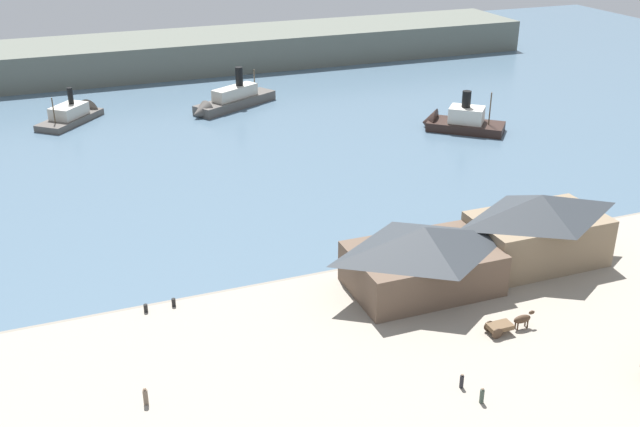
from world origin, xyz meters
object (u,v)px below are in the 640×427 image
at_px(mooring_post_center_east, 146,308).
at_px(ferry_near_quay, 76,114).
at_px(ferry_shed_central_terminal, 423,257).
at_px(ferry_outer_harbor, 229,101).
at_px(mooring_post_west, 174,302).
at_px(pedestrian_walking_west, 482,396).
at_px(ferry_moored_east, 456,122).
at_px(pedestrian_walking_east, 462,381).
at_px(ferry_shed_west_terminal, 538,228).
at_px(pedestrian_near_west_shed, 146,396).
at_px(horse_cart, 508,324).

relative_size(mooring_post_center_east, ferry_near_quay, 0.06).
xyz_separation_m(ferry_shed_central_terminal, ferry_outer_harbor, (-1.20, 81.61, -3.41)).
relative_size(mooring_post_west, ferry_near_quay, 0.06).
xyz_separation_m(pedestrian_walking_west, mooring_post_west, (-22.42, 26.08, -0.29)).
height_order(pedestrian_walking_west, ferry_outer_harbor, ferry_outer_harbor).
relative_size(mooring_post_center_east, ferry_moored_east, 0.06).
relative_size(pedestrian_walking_west, mooring_post_west, 1.80).
height_order(ferry_shed_central_terminal, pedestrian_walking_east, ferry_shed_central_terminal).
bearing_deg(ferry_moored_east, ferry_outer_harbor, 141.67).
distance_m(pedestrian_walking_east, mooring_post_center_east, 34.21).
bearing_deg(ferry_shed_west_terminal, ferry_outer_harbor, 101.94).
height_order(ferry_near_quay, ferry_outer_harbor, ferry_outer_harbor).
distance_m(pedestrian_walking_east, ferry_outer_harbor, 99.22).
height_order(ferry_shed_central_terminal, pedestrian_near_west_shed, ferry_shed_central_terminal).
bearing_deg(horse_cart, ferry_outer_harbor, 93.23).
height_order(pedestrian_walking_west, ferry_near_quay, ferry_near_quay).
bearing_deg(mooring_post_west, mooring_post_center_east, -177.98).
relative_size(mooring_post_west, ferry_outer_harbor, 0.04).
distance_m(mooring_post_west, ferry_outer_harbor, 79.88).
relative_size(ferry_shed_central_terminal, pedestrian_walking_west, 10.20).
bearing_deg(ferry_shed_west_terminal, pedestrian_walking_east, -139.10).
distance_m(ferry_shed_west_terminal, pedestrian_walking_west, 29.48).
height_order(mooring_post_center_east, ferry_outer_harbor, ferry_outer_harbor).
bearing_deg(horse_cart, mooring_post_west, 150.94).
bearing_deg(ferry_moored_east, ferry_shed_central_terminal, -124.21).
bearing_deg(pedestrian_walking_west, pedestrian_near_west_shed, 159.38).
xyz_separation_m(ferry_shed_west_terminal, pedestrian_walking_east, (-21.12, -18.29, -3.73)).
height_order(ferry_shed_west_terminal, horse_cart, ferry_shed_west_terminal).
relative_size(mooring_post_west, ferry_moored_east, 0.06).
xyz_separation_m(mooring_post_west, mooring_post_center_east, (-3.03, -0.11, 0.00)).
bearing_deg(pedestrian_walking_west, mooring_post_west, 130.68).
bearing_deg(ferry_outer_harbor, ferry_near_quay, 173.53).
bearing_deg(pedestrian_walking_east, ferry_near_quay, 104.35).
distance_m(horse_cart, ferry_moored_east, 71.14).
height_order(mooring_post_center_east, ferry_near_quay, ferry_near_quay).
xyz_separation_m(ferry_near_quay, ferry_outer_harbor, (30.25, -3.43, 0.42)).
relative_size(pedestrian_walking_west, mooring_post_center_east, 1.80).
xyz_separation_m(mooring_post_west, ferry_near_quay, (-4.37, 79.00, -0.43)).
height_order(horse_cart, mooring_post_west, horse_cart).
xyz_separation_m(ferry_shed_west_terminal, ferry_outer_harbor, (-17.10, 80.85, -3.98)).
height_order(ferry_shed_west_terminal, ferry_near_quay, ferry_shed_west_terminal).
distance_m(ferry_shed_west_terminal, horse_cart, 17.24).
bearing_deg(ferry_shed_west_terminal, ferry_moored_east, 69.08).
height_order(horse_cart, pedestrian_walking_west, horse_cart).
height_order(pedestrian_walking_east, mooring_post_west, pedestrian_walking_east).
relative_size(ferry_shed_west_terminal, ferry_near_quay, 1.03).
xyz_separation_m(horse_cart, pedestrian_walking_west, (-8.71, -8.79, -0.19)).
distance_m(ferry_near_quay, ferry_outer_harbor, 30.45).
height_order(pedestrian_walking_east, ferry_outer_harbor, ferry_outer_harbor).
height_order(pedestrian_walking_east, ferry_moored_east, ferry_moored_east).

